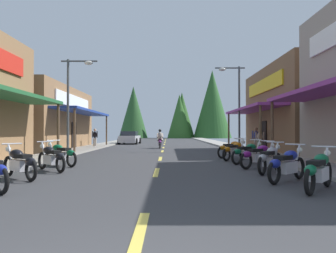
{
  "coord_description": "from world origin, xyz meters",
  "views": [
    {
      "loc": [
        0.39,
        -2.47,
        1.4
      ],
      "look_at": [
        0.48,
        20.0,
        1.72
      ],
      "focal_mm": 35.59,
      "sensor_mm": 36.0,
      "label": 1
    }
  ],
  "objects_px": {
    "motorcycle_parked_right_0": "(317,170)",
    "motorcycle_parked_left_2": "(50,157)",
    "motorcycle_parked_right_2": "(268,158)",
    "motorcycle_parked_right_5": "(233,150)",
    "streetlamp_left": "(72,92)",
    "motorcycle_parked_left_1": "(18,162)",
    "streetlamp_right": "(233,96)",
    "motorcycle_parked_right_3": "(257,155)",
    "parked_car_curbside": "(128,138)",
    "motorcycle_parked_right_1": "(285,164)",
    "motorcycle_parked_right_4": "(246,152)",
    "motorcycle_parked_right_6": "(230,149)",
    "motorcycle_parked_left_3": "(59,154)",
    "pedestrian_browsing": "(93,137)",
    "pedestrian_by_shop": "(255,137)",
    "rider_cruising_lead": "(159,140)",
    "pedestrian_waiting": "(258,139)"
  },
  "relations": [
    {
      "from": "pedestrian_browsing",
      "to": "motorcycle_parked_right_3",
      "type": "bearing_deg",
      "value": -122.43
    },
    {
      "from": "motorcycle_parked_right_0",
      "to": "pedestrian_waiting",
      "type": "height_order",
      "value": "pedestrian_waiting"
    },
    {
      "from": "streetlamp_right",
      "to": "motorcycle_parked_right_5",
      "type": "distance_m",
      "value": 8.22
    },
    {
      "from": "motorcycle_parked_left_2",
      "to": "motorcycle_parked_right_3",
      "type": "bearing_deg",
      "value": -125.98
    },
    {
      "from": "motorcycle_parked_right_2",
      "to": "rider_cruising_lead",
      "type": "xyz_separation_m",
      "value": [
        -4.05,
        15.91,
        0.17
      ]
    },
    {
      "from": "pedestrian_by_shop",
      "to": "pedestrian_waiting",
      "type": "distance_m",
      "value": 1.3
    },
    {
      "from": "pedestrian_by_shop",
      "to": "motorcycle_parked_left_3",
      "type": "bearing_deg",
      "value": 143.12
    },
    {
      "from": "motorcycle_parked_right_1",
      "to": "motorcycle_parked_right_6",
      "type": "relative_size",
      "value": 0.89
    },
    {
      "from": "streetlamp_left",
      "to": "pedestrian_by_shop",
      "type": "height_order",
      "value": "streetlamp_left"
    },
    {
      "from": "streetlamp_left",
      "to": "motorcycle_parked_right_5",
      "type": "height_order",
      "value": "streetlamp_left"
    },
    {
      "from": "motorcycle_parked_right_1",
      "to": "motorcycle_parked_right_4",
      "type": "relative_size",
      "value": 0.91
    },
    {
      "from": "streetlamp_right",
      "to": "motorcycle_parked_right_4",
      "type": "relative_size",
      "value": 3.39
    },
    {
      "from": "pedestrian_by_shop",
      "to": "pedestrian_browsing",
      "type": "bearing_deg",
      "value": 76.69
    },
    {
      "from": "streetlamp_right",
      "to": "motorcycle_parked_left_3",
      "type": "bearing_deg",
      "value": -131.97
    },
    {
      "from": "parked_car_curbside",
      "to": "motorcycle_parked_right_1",
      "type": "bearing_deg",
      "value": -161.98
    },
    {
      "from": "motorcycle_parked_left_2",
      "to": "rider_cruising_lead",
      "type": "bearing_deg",
      "value": -55.6
    },
    {
      "from": "motorcycle_parked_left_1",
      "to": "pedestrian_browsing",
      "type": "height_order",
      "value": "pedestrian_browsing"
    },
    {
      "from": "motorcycle_parked_right_3",
      "to": "rider_cruising_lead",
      "type": "xyz_separation_m",
      "value": [
        -4.09,
        14.42,
        0.17
      ]
    },
    {
      "from": "pedestrian_by_shop",
      "to": "pedestrian_waiting",
      "type": "height_order",
      "value": "pedestrian_by_shop"
    },
    {
      "from": "motorcycle_parked_right_0",
      "to": "motorcycle_parked_left_2",
      "type": "height_order",
      "value": "same"
    },
    {
      "from": "motorcycle_parked_left_3",
      "to": "streetlamp_right",
      "type": "bearing_deg",
      "value": -92.97
    },
    {
      "from": "motorcycle_parked_right_6",
      "to": "pedestrian_waiting",
      "type": "relative_size",
      "value": 1.15
    },
    {
      "from": "motorcycle_parked_right_1",
      "to": "motorcycle_parked_right_3",
      "type": "xyz_separation_m",
      "value": [
        0.15,
        3.39,
        0.0
      ]
    },
    {
      "from": "streetlamp_left",
      "to": "pedestrian_waiting",
      "type": "xyz_separation_m",
      "value": [
        11.54,
        2.83,
        -2.79
      ]
    },
    {
      "from": "motorcycle_parked_left_3",
      "to": "pedestrian_waiting",
      "type": "relative_size",
      "value": 1.11
    },
    {
      "from": "motorcycle_parked_right_2",
      "to": "motorcycle_parked_right_6",
      "type": "bearing_deg",
      "value": 36.78
    },
    {
      "from": "motorcycle_parked_right_4",
      "to": "motorcycle_parked_left_1",
      "type": "distance_m",
      "value": 8.97
    },
    {
      "from": "motorcycle_parked_right_1",
      "to": "motorcycle_parked_left_1",
      "type": "relative_size",
      "value": 0.97
    },
    {
      "from": "motorcycle_parked_right_2",
      "to": "rider_cruising_lead",
      "type": "bearing_deg",
      "value": 50.59
    },
    {
      "from": "motorcycle_parked_right_4",
      "to": "rider_cruising_lead",
      "type": "xyz_separation_m",
      "value": [
        -4.07,
        12.77,
        0.17
      ]
    },
    {
      "from": "parked_car_curbside",
      "to": "motorcycle_parked_left_2",
      "type": "bearing_deg",
      "value": -177.11
    },
    {
      "from": "motorcycle_parked_right_3",
      "to": "motorcycle_parked_right_4",
      "type": "bearing_deg",
      "value": 55.71
    },
    {
      "from": "motorcycle_parked_right_0",
      "to": "rider_cruising_lead",
      "type": "height_order",
      "value": "rider_cruising_lead"
    },
    {
      "from": "motorcycle_parked_right_2",
      "to": "motorcycle_parked_right_5",
      "type": "relative_size",
      "value": 1.1
    },
    {
      "from": "motorcycle_parked_right_4",
      "to": "pedestrian_waiting",
      "type": "distance_m",
      "value": 8.25
    },
    {
      "from": "pedestrian_browsing",
      "to": "motorcycle_parked_left_3",
      "type": "bearing_deg",
      "value": -146.3
    },
    {
      "from": "motorcycle_parked_right_1",
      "to": "pedestrian_browsing",
      "type": "distance_m",
      "value": 21.64
    },
    {
      "from": "motorcycle_parked_right_3",
      "to": "motorcycle_parked_left_3",
      "type": "relative_size",
      "value": 1.05
    },
    {
      "from": "rider_cruising_lead",
      "to": "pedestrian_waiting",
      "type": "distance_m",
      "value": 8.38
    },
    {
      "from": "motorcycle_parked_right_6",
      "to": "motorcycle_parked_left_2",
      "type": "height_order",
      "value": "same"
    },
    {
      "from": "motorcycle_parked_right_5",
      "to": "motorcycle_parked_right_3",
      "type": "bearing_deg",
      "value": -132.93
    },
    {
      "from": "motorcycle_parked_right_0",
      "to": "motorcycle_parked_left_1",
      "type": "height_order",
      "value": "same"
    },
    {
      "from": "motorcycle_parked_right_0",
      "to": "motorcycle_parked_left_1",
      "type": "bearing_deg",
      "value": 114.78
    },
    {
      "from": "streetlamp_left",
      "to": "parked_car_curbside",
      "type": "height_order",
      "value": "streetlamp_left"
    },
    {
      "from": "motorcycle_parked_right_3",
      "to": "motorcycle_parked_right_0",
      "type": "bearing_deg",
      "value": -124.21
    },
    {
      "from": "motorcycle_parked_right_4",
      "to": "pedestrian_by_shop",
      "type": "relative_size",
      "value": 1.06
    },
    {
      "from": "streetlamp_left",
      "to": "motorcycle_parked_left_1",
      "type": "bearing_deg",
      "value": -83.29
    },
    {
      "from": "motorcycle_parked_right_3",
      "to": "parked_car_curbside",
      "type": "bearing_deg",
      "value": 72.6
    },
    {
      "from": "motorcycle_parked_right_3",
      "to": "motorcycle_parked_right_2",
      "type": "bearing_deg",
      "value": -126.72
    },
    {
      "from": "motorcycle_parked_right_6",
      "to": "streetlamp_right",
      "type": "bearing_deg",
      "value": 41.1
    }
  ]
}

